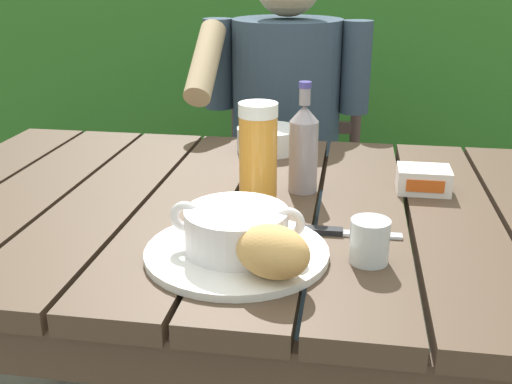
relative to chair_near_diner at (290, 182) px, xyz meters
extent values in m
cube|color=#473426|center=(-0.43, -0.88, 0.26)|extent=(0.15, 0.88, 0.04)
cube|color=#473426|center=(-0.27, -0.88, 0.26)|extent=(0.15, 0.88, 0.04)
cube|color=#473426|center=(-0.11, -0.88, 0.26)|extent=(0.15, 0.88, 0.04)
cube|color=#473426|center=(0.06, -0.88, 0.26)|extent=(0.15, 0.88, 0.04)
cube|color=#473426|center=(0.22, -0.88, 0.26)|extent=(0.15, 0.88, 0.04)
cube|color=#473426|center=(0.39, -0.88, 0.26)|extent=(0.15, 0.88, 0.04)
cube|color=#473426|center=(0.06, -1.29, 0.20)|extent=(1.43, 0.03, 0.08)
cube|color=#473426|center=(0.06, -0.47, 0.20)|extent=(1.43, 0.03, 0.08)
cube|color=#473426|center=(-0.64, -0.48, -0.13)|extent=(0.06, 0.06, 0.73)
cube|color=#2D6922|center=(0.06, 0.84, 0.22)|extent=(3.12, 0.60, 1.44)
cylinder|color=#4C3823|center=(-0.50, 0.99, 0.16)|extent=(0.10, 0.10, 1.32)
cylinder|color=#4C3823|center=(0.69, 0.99, 0.03)|extent=(0.10, 0.10, 1.05)
cylinder|color=#4C3823|center=(0.65, 0.99, -0.06)|extent=(0.10, 0.10, 0.87)
cylinder|color=#4E3832|center=(0.21, -0.26, -0.26)|extent=(0.04, 0.04, 0.47)
cylinder|color=#4E3832|center=(-0.21, -0.26, -0.26)|extent=(0.04, 0.04, 0.47)
cylinder|color=#4E3832|center=(0.21, 0.15, -0.26)|extent=(0.04, 0.04, 0.47)
cylinder|color=#4E3832|center=(-0.21, 0.15, -0.26)|extent=(0.04, 0.04, 0.47)
cube|color=#4E3832|center=(0.00, -0.06, -0.02)|extent=(0.46, 0.44, 0.02)
cylinder|color=#4E3832|center=(0.21, 0.15, 0.24)|extent=(0.04, 0.04, 0.53)
cylinder|color=#4E3832|center=(-0.21, 0.15, 0.24)|extent=(0.04, 0.04, 0.53)
cube|color=#4E3832|center=(0.00, 0.15, 0.16)|extent=(0.42, 0.02, 0.04)
cube|color=#4E3832|center=(0.00, 0.15, 0.30)|extent=(0.42, 0.02, 0.04)
cube|color=#4E3832|center=(0.00, 0.15, 0.43)|extent=(0.42, 0.02, 0.04)
cylinder|color=#304151|center=(0.08, -0.36, -0.27)|extent=(0.11, 0.11, 0.45)
cylinder|color=#304151|center=(0.08, -0.26, 0.02)|extent=(0.13, 0.40, 0.13)
cylinder|color=#304151|center=(-0.09, -0.36, -0.27)|extent=(0.11, 0.11, 0.45)
cylinder|color=#304151|center=(-0.09, -0.26, 0.02)|extent=(0.13, 0.40, 0.13)
cylinder|color=#304151|center=(0.00, -0.16, 0.28)|extent=(0.32, 0.32, 0.54)
cylinder|color=#304151|center=(0.20, -0.18, 0.42)|extent=(0.08, 0.08, 0.26)
cylinder|color=#304151|center=(-0.20, -0.18, 0.42)|extent=(0.08, 0.08, 0.26)
cylinder|color=tan|center=(-0.20, -0.34, 0.45)|extent=(0.07, 0.25, 0.21)
cylinder|color=white|center=(0.03, -1.12, 0.28)|extent=(0.29, 0.29, 0.01)
cylinder|color=white|center=(0.03, -1.12, 0.32)|extent=(0.16, 0.16, 0.07)
cylinder|color=#994826|center=(0.03, -1.12, 0.33)|extent=(0.14, 0.14, 0.01)
torus|color=white|center=(-0.05, -1.12, 0.33)|extent=(0.05, 0.01, 0.05)
torus|color=white|center=(0.11, -1.12, 0.33)|extent=(0.05, 0.01, 0.05)
ellipsoid|color=tan|center=(0.10, -1.19, 0.32)|extent=(0.14, 0.12, 0.08)
cylinder|color=orange|center=(0.03, -0.88, 0.36)|extent=(0.07, 0.07, 0.17)
cylinder|color=white|center=(0.03, -0.88, 0.45)|extent=(0.07, 0.07, 0.02)
cylinder|color=gray|center=(0.11, -0.81, 0.35)|extent=(0.06, 0.06, 0.14)
cone|color=gray|center=(0.11, -0.81, 0.43)|extent=(0.06, 0.06, 0.03)
cylinder|color=gray|center=(0.11, -0.81, 0.46)|extent=(0.02, 0.02, 0.03)
cylinder|color=#453D94|center=(0.11, -0.81, 0.49)|extent=(0.02, 0.02, 0.01)
cylinder|color=silver|center=(0.23, -1.10, 0.31)|extent=(0.06, 0.06, 0.07)
cube|color=white|center=(0.34, -0.77, 0.30)|extent=(0.10, 0.08, 0.05)
cube|color=#D7541A|center=(0.34, -0.81, 0.30)|extent=(0.07, 0.00, 0.02)
cube|color=silver|center=(0.23, -1.01, 0.28)|extent=(0.13, 0.02, 0.00)
cube|color=black|center=(0.16, -1.01, 0.28)|extent=(0.07, 0.02, 0.01)
cylinder|color=white|center=(0.00, -0.54, 0.30)|extent=(0.15, 0.15, 0.06)
camera|label=1|loc=(0.20, -1.96, 0.70)|focal=43.19mm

